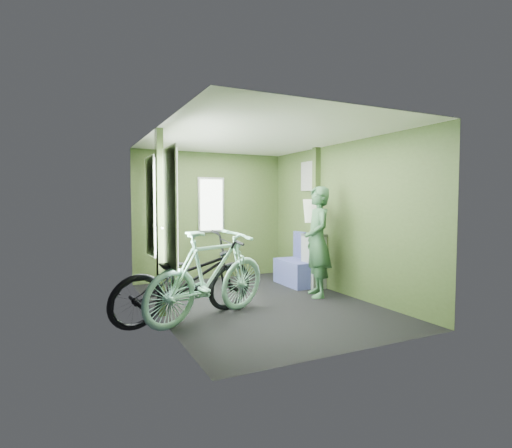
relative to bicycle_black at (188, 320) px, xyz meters
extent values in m
plane|color=black|center=(1.12, 0.35, 0.00)|extent=(4.00, 4.00, 0.00)
cube|color=silver|center=(1.12, 0.35, 2.30)|extent=(2.80, 4.00, 0.02)
cube|color=#3A4C23|center=(1.12, 2.35, 1.15)|extent=(2.80, 0.02, 2.30)
cube|color=#3A4C23|center=(1.12, -1.65, 1.15)|extent=(2.80, 0.02, 2.30)
cube|color=#3A4C23|center=(-0.28, 0.35, 1.15)|extent=(0.02, 4.00, 2.30)
cube|color=#3A4C23|center=(2.52, 0.35, 1.15)|extent=(0.02, 4.00, 2.30)
cube|color=#3A4C23|center=(-0.24, 0.35, 1.15)|extent=(0.08, 0.12, 2.30)
cube|color=silver|center=(-0.23, -0.20, 1.35)|extent=(0.02, 0.56, 1.34)
cube|color=silver|center=(-0.23, 0.90, 1.35)|extent=(0.02, 0.56, 1.34)
cube|color=white|center=(-0.22, -0.20, 1.88)|extent=(0.00, 0.12, 0.12)
cube|color=white|center=(-0.22, 0.90, 1.88)|extent=(0.00, 0.12, 0.12)
cylinder|color=silver|center=(-0.17, 0.35, 1.10)|extent=(0.03, 0.40, 0.03)
cube|color=#3A4C23|center=(2.47, 0.95, 1.15)|extent=(0.10, 0.10, 2.30)
cube|color=white|center=(2.50, 1.25, 1.85)|extent=(0.02, 0.40, 0.50)
cube|color=silver|center=(1.12, 2.31, 1.35)|extent=(0.50, 0.02, 1.00)
imported|color=black|center=(0.00, 0.00, 0.00)|extent=(2.08, 1.33, 1.12)
imported|color=#88CBB0|center=(0.24, -0.12, 0.00)|extent=(1.95, 1.30, 1.16)
imported|color=#325C3B|center=(2.09, 0.35, 0.82)|extent=(0.56, 0.69, 1.64)
cube|color=silver|center=(2.18, 0.63, 1.27)|extent=(0.31, 0.24, 0.36)
cube|color=gray|center=(2.38, 0.87, 0.44)|extent=(0.26, 0.36, 0.88)
cube|color=navy|center=(2.24, 1.18, 0.21)|extent=(0.48, 0.84, 0.42)
cube|color=navy|center=(2.44, 1.18, 0.65)|extent=(0.07, 0.84, 0.46)
camera|label=1|loc=(-1.31, -4.56, 1.42)|focal=28.00mm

